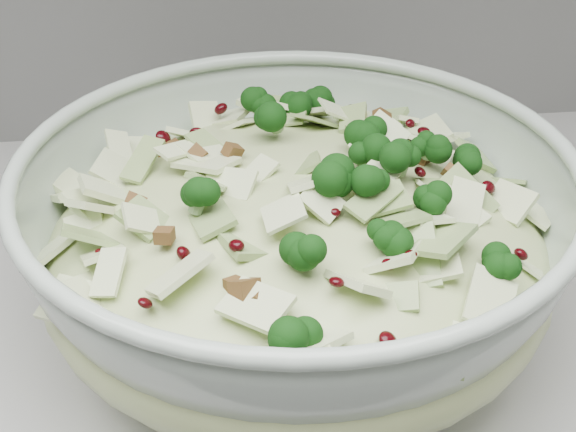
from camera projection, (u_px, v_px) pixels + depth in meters
name	position (u px, v px, depth m)	size (l,w,h in m)	color
mixing_bowl	(296.00, 248.00, 0.61)	(0.44, 0.44, 0.17)	#A7B7A8
salad	(296.00, 219.00, 0.59)	(0.49, 0.49, 0.17)	#C0D290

